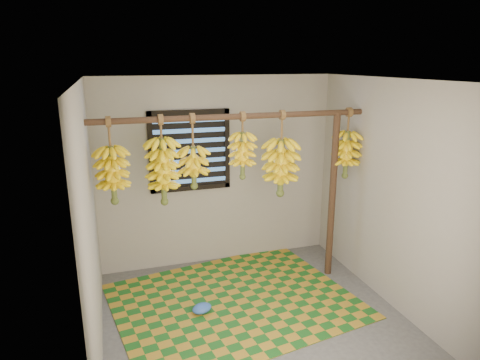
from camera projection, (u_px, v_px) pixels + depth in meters
name	position (u px, v px, depth m)	size (l,w,h in m)	color
floor	(256.00, 321.00, 4.37)	(3.00, 3.00, 0.01)	#494949
ceiling	(259.00, 80.00, 3.72)	(3.00, 3.00, 0.01)	silver
wall_back	(217.00, 172.00, 5.43)	(3.00, 0.01, 2.40)	gray
wall_left	(90.00, 228.00, 3.61)	(0.01, 3.00, 2.40)	gray
wall_right	(393.00, 196.00, 4.48)	(0.01, 3.00, 2.40)	gray
window	(190.00, 151.00, 5.22)	(1.00, 0.04, 1.00)	black
hanging_pole	(236.00, 117.00, 4.47)	(0.06, 0.06, 3.00)	#492D1E
support_post	(332.00, 197.00, 5.09)	(0.08, 0.08, 2.00)	#492D1E
woven_mat	(234.00, 301.00, 4.72)	(2.51, 2.01, 0.01)	#19571A
plastic_bag	(202.00, 308.00, 4.49)	(0.22, 0.16, 0.09)	#305BB4
banana_bunch_a	(113.00, 175.00, 4.24)	(0.31, 0.31, 0.87)	brown
banana_bunch_b	(163.00, 171.00, 4.39)	(0.33, 0.33, 0.93)	brown
banana_bunch_c	(194.00, 167.00, 4.47)	(0.32, 0.32, 0.79)	brown
banana_bunch_d	(242.00, 155.00, 4.61)	(0.29, 0.29, 0.73)	brown
banana_bunch_e	(281.00, 168.00, 4.78)	(0.40, 0.40, 0.96)	brown
banana_bunch_f	(346.00, 154.00, 4.99)	(0.32, 0.32, 0.82)	brown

